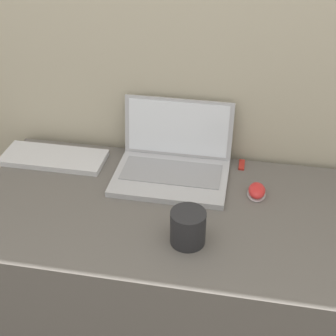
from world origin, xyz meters
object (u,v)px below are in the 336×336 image
object	(u,v)px
drink_cup	(188,227)
external_keyboard	(54,158)
usb_stick	(242,165)
computer_mouse	(257,191)
laptop	(173,161)

from	to	relation	value
drink_cup	external_keyboard	world-z (taller)	drink_cup
drink_cup	usb_stick	bearing A→B (deg)	72.66
computer_mouse	usb_stick	bearing A→B (deg)	109.11
drink_cup	external_keyboard	size ratio (longest dim) A/B	0.28
usb_stick	computer_mouse	bearing A→B (deg)	-70.89
computer_mouse	laptop	bearing A→B (deg)	165.28
drink_cup	usb_stick	world-z (taller)	drink_cup
computer_mouse	external_keyboard	bearing A→B (deg)	173.96
usb_stick	external_keyboard	bearing A→B (deg)	-172.67
external_keyboard	drink_cup	bearing A→B (deg)	-31.83
drink_cup	usb_stick	distance (m)	0.45
laptop	drink_cup	size ratio (longest dim) A/B	3.68
computer_mouse	usb_stick	xyz separation A→B (m)	(-0.06, 0.16, -0.01)
laptop	computer_mouse	distance (m)	0.30
laptop	usb_stick	bearing A→B (deg)	20.51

